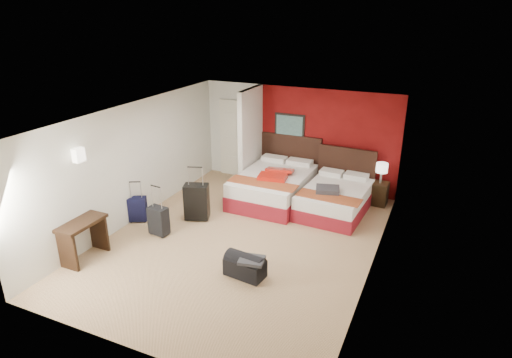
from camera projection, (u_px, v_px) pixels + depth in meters
The scene contains 17 objects.
ground at pixel (242, 240), 8.59m from camera, with size 6.50×6.50×0.00m, color tan.
room_walls at pixel (213, 150), 9.87m from camera, with size 5.02×6.52×2.50m.
red_accent_panel at pixel (327, 141), 10.60m from camera, with size 3.50×0.04×2.50m, color maroon.
partition_wall at pixel (251, 139), 10.73m from camera, with size 0.12×1.20×2.50m, color silver.
entry_door at pixel (234, 138), 11.60m from camera, with size 0.82×0.06×2.05m, color silver.
bed_left at pixel (274, 187), 10.28m from camera, with size 1.53×2.19×0.66m, color silver.
bed_right at pixel (335, 200), 9.69m from camera, with size 1.32×1.89×0.57m, color silver.
red_suitcase_open at pixel (276, 174), 10.01m from camera, with size 0.63×0.86×0.11m, color red.
jacket_bundle at pixel (328, 190), 9.35m from camera, with size 0.49×0.40×0.12m, color #3D3C42.
nightstand at pixel (379, 194), 10.07m from camera, with size 0.38×0.38×0.53m, color black.
table_lamp at pixel (381, 173), 9.89m from camera, with size 0.27×0.27×0.47m, color white.
suitcase_black at pixel (197, 203), 9.32m from camera, with size 0.51×0.32×0.77m, color black.
suitcase_charcoal at pixel (159, 222), 8.70m from camera, with size 0.39×0.24×0.57m, color black.
suitcase_navy at pixel (138, 210), 9.27m from camera, with size 0.37×0.23×0.52m, color black.
duffel_bag at pixel (245, 267), 7.40m from camera, with size 0.68×0.36×0.34m, color black.
jacket_draped at pixel (252, 260), 7.22m from camera, with size 0.41×0.35×0.05m, color #37373C.
desk at pixel (84, 240), 7.83m from camera, with size 0.45×0.90×0.75m, color black.
Camera 1 is at (3.34, -6.78, 4.27)m, focal length 30.61 mm.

